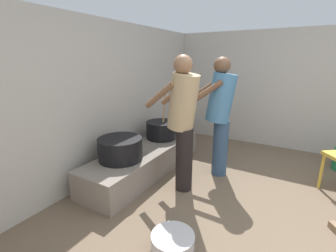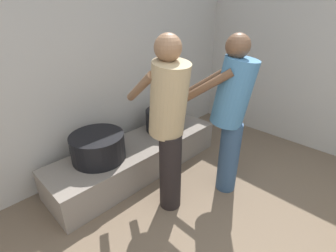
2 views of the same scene
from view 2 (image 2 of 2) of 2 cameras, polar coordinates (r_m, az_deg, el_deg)
block_enclosure_rear at (r=2.76m, az=-21.64°, el=8.80°), size 5.15×0.20×2.01m
hearth_ledge at (r=2.88m, az=-6.89°, el=-7.04°), size 2.06×0.60×0.35m
cooking_pot_main at (r=3.02m, az=-0.80°, el=1.47°), size 0.46×0.46×0.71m
cooking_pot_secondary at (r=2.54m, az=-16.03°, el=-4.69°), size 0.53×0.53×0.27m
cook_in_blue_shirt at (r=2.32m, az=14.51°, el=3.67°), size 0.57×0.72×1.55m
cook_in_tan_shirt at (r=2.03m, az=0.09°, el=1.65°), size 0.46×0.71×1.57m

